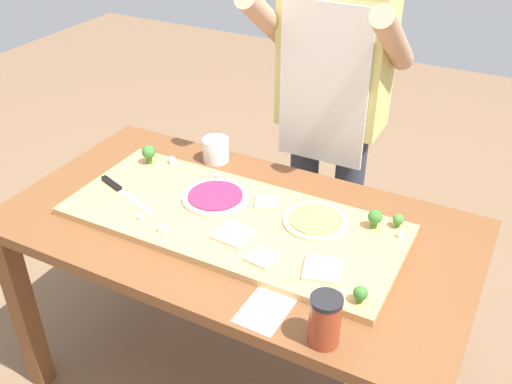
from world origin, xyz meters
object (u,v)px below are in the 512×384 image
Objects in this scene: cheese_crumble_b at (172,160)px; recipe_note at (264,311)px; chefs_knife at (120,190)px; cheese_crumble_f at (401,235)px; pizza_whole_pesto_green at (316,220)px; broccoli_floret_front_mid at (149,153)px; pizza_slice_center at (262,258)px; cook_center at (331,101)px; cheese_crumble_c at (140,217)px; sauce_jar at (325,320)px; broccoli_floret_back_left at (398,220)px; pizza_slice_near_right at (233,234)px; cheese_crumble_a at (343,292)px; broccoli_floret_center_left at (360,294)px; cheese_crumble_d at (163,229)px; pizza_slice_far_right at (322,269)px; cheese_crumble_e at (218,176)px; prep_table at (237,249)px; pizza_slice_near_left at (266,202)px; broccoli_floret_front_left at (375,218)px; pizza_whole_beet_magenta at (215,197)px.

cheese_crumble_b is 0.14× the size of recipe_note.
cheese_crumble_f reaches higher than chefs_knife.
pizza_whole_pesto_green is 12.19× the size of cheese_crumble_f.
pizza_whole_pesto_green is 2.89× the size of broccoli_floret_front_mid.
pizza_whole_pesto_green is (0.68, 0.14, 0.00)m from chefs_knife.
cheese_crumble_b is at bearing 147.92° from pizza_slice_center.
cheese_crumble_c is at bearing -113.81° from cook_center.
broccoli_floret_back_left is at bearing 86.28° from sauce_jar.
pizza_slice_near_right and pizza_slice_center have the same top height.
cheese_crumble_a is (0.90, -0.34, -0.04)m from broccoli_floret_front_mid.
broccoli_floret_center_left reaches higher than cheese_crumble_d.
cheese_crumble_f is 0.49m from sauce_jar.
cheese_crumble_d is at bearing -173.72° from pizza_slice_far_right.
cheese_crumble_d is (0.30, -0.33, -0.03)m from broccoli_floret_front_mid.
pizza_slice_near_right is at bearing -51.51° from cheese_crumble_e.
cheese_crumble_f is (0.33, 0.30, 0.00)m from pizza_slice_center.
pizza_slice_center is (0.17, -0.16, 0.14)m from prep_table.
pizza_whole_pesto_green is 0.56m from cheese_crumble_c.
broccoli_floret_back_left is at bearing 48.29° from pizza_slice_center.
chefs_knife reaches higher than cheese_crumble_e.
broccoli_floret_back_left is (0.48, 0.19, 0.16)m from prep_table.
broccoli_floret_back_left is 0.32× the size of sauce_jar.
cheese_crumble_f is (0.02, 0.33, -0.02)m from broccoli_floret_center_left.
pizza_whole_pesto_green reaches higher than pizza_slice_near_right.
broccoli_floret_front_mid is 1.01m from broccoli_floret_center_left.
pizza_slice_far_right is at bearing -112.69° from broccoli_floret_back_left.
pizza_slice_near_left and cheese_crumble_a have the same top height.
cheese_crumble_c is (-0.51, -0.25, -0.00)m from pizza_whole_pesto_green.
cheese_crumble_f is (0.02, -0.05, -0.02)m from broccoli_floret_back_left.
cheese_crumble_a is at bearing -2.30° from cheese_crumble_c.
chefs_knife is at bearing -137.24° from cheese_crumble_e.
recipe_note is (-0.15, -0.47, -0.06)m from broccoli_floret_front_left.
recipe_note is at bearing -141.57° from cheese_crumble_a.
pizza_slice_near_left is 0.45m from cheese_crumble_b.
sauce_jar is at bearing -18.34° from chefs_knife.
cheese_crumble_f is at bearing -0.87° from broccoli_floret_front_mid.
broccoli_floret_center_left is 0.03× the size of cook_center.
broccoli_floret_front_left is 2.93× the size of cheese_crumble_b.
pizza_slice_near_left is 0.30m from pizza_slice_center.
broccoli_floret_front_mid is 0.94m from broccoli_floret_back_left.
pizza_slice_far_right is 0.74× the size of sauce_jar.
cheese_crumble_f is (0.68, -0.04, 0.00)m from cheese_crumble_e.
chefs_knife is 3.97× the size of broccoli_floret_front_mid.
chefs_knife is at bearing -160.49° from pizza_whole_beet_magenta.
sauce_jar is at bearing -37.89° from prep_table.
sauce_jar is at bearing -64.90° from pizza_whole_pesto_green.
pizza_slice_center is 5.53× the size of cheese_crumble_c.
cheese_crumble_b is (-0.63, 0.11, 0.00)m from pizza_whole_pesto_green.
broccoli_floret_front_mid reaches higher than cheese_crumble_e.
pizza_whole_beet_magenta is 3.00× the size of pizza_slice_center.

